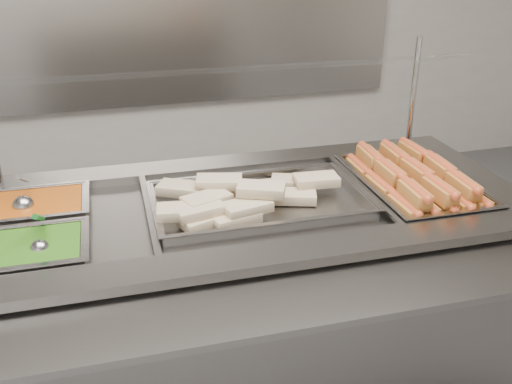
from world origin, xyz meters
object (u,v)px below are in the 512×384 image
object	(u,v)px
sneeze_guard	(225,75)
ladle	(24,204)
steam_counter	(243,312)
serving_spoon	(40,243)
pan_hotdogs	(412,191)
pan_wraps	(259,205)

from	to	relation	value
sneeze_guard	ladle	size ratio (longest dim) A/B	8.35
sneeze_guard	steam_counter	bearing A→B (deg)	-91.51
serving_spoon	pan_hotdogs	bearing A→B (deg)	5.38
pan_wraps	serving_spoon	distance (m)	0.66
pan_wraps	serving_spoon	size ratio (longest dim) A/B	3.78
pan_hotdogs	pan_wraps	bearing A→B (deg)	178.49
steam_counter	pan_hotdogs	world-z (taller)	pan_hotdogs
ladle	serving_spoon	size ratio (longest dim) A/B	1.09
steam_counter	pan_hotdogs	xyz separation A→B (m)	(0.59, -0.02, 0.39)
sneeze_guard	pan_hotdogs	size ratio (longest dim) A/B	2.97
pan_wraps	steam_counter	bearing A→B (deg)	178.49
ladle	serving_spoon	world-z (taller)	ladle
sneeze_guard	pan_hotdogs	distance (m)	0.74
steam_counter	ladle	xyz separation A→B (m)	(-0.65, 0.14, 0.43)
steam_counter	serving_spoon	size ratio (longest dim) A/B	10.41
pan_wraps	serving_spoon	bearing A→B (deg)	-168.99
steam_counter	sneeze_guard	distance (m)	0.80
pan_hotdogs	serving_spoon	xyz separation A→B (m)	(-1.18, -0.11, 0.05)
sneeze_guard	pan_wraps	xyz separation A→B (m)	(0.05, -0.21, -0.37)
steam_counter	pan_wraps	bearing A→B (deg)	-1.51
sneeze_guard	pan_wraps	distance (m)	0.43
pan_wraps	ladle	distance (m)	0.72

